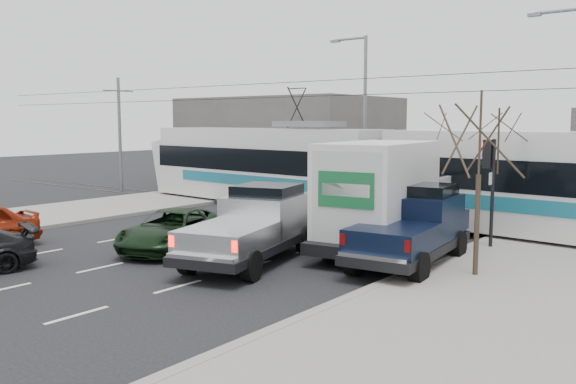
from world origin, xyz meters
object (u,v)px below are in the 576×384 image
Objects in this scene: bare_tree at (480,141)px; tram at (387,173)px; box_truck at (385,197)px; navy_pickup at (414,226)px; green_car at (173,230)px; street_lamp_near at (576,102)px; street_lamp_far at (362,107)px; traffic_signal at (489,169)px; silver_pickup at (256,224)px.

tram is (-6.78, 7.32, -1.69)m from bare_tree.
box_truck reaches higher than navy_pickup.
tram is 10.23m from green_car.
street_lamp_near is 11.73m from navy_pickup.
tram is 3.83× the size of box_truck.
green_car is (2.19, -15.90, -4.44)m from street_lamp_far.
bare_tree is 17.97m from street_lamp_far.
street_lamp_near reaches higher than bare_tree.
tram is at bearing 149.52° from traffic_signal.
street_lamp_far is 8.50m from tram.
bare_tree is 10.37m from green_car.
street_lamp_near is 1.53× the size of navy_pickup.
silver_pickup is (-5.19, -5.84, -1.60)m from traffic_signal.
street_lamp_near reaches higher than tram.
tram is at bearing 110.59° from box_truck.
street_lamp_far reaches higher than box_truck.
tram is at bearing 132.79° from bare_tree.
street_lamp_near is at bearing -9.87° from street_lamp_far.
street_lamp_near is 17.31m from green_car.
street_lamp_near reaches higher than silver_pickup.
traffic_signal is at bearing -41.72° from street_lamp_far.
street_lamp_far is at bearing 76.91° from green_car.
traffic_signal is at bearing 31.56° from box_truck.
green_car is (-5.78, -4.21, -1.14)m from box_truck.
navy_pickup is at bearing 164.18° from bare_tree.
street_lamp_far is (-11.50, 2.00, 0.00)m from street_lamp_near.
traffic_signal reaches higher than box_truck.
tram is at bearing -147.24° from street_lamp_near.
navy_pickup is (-2.16, 0.61, -2.61)m from bare_tree.
navy_pickup reaches higher than silver_pickup.
silver_pickup is at bearing -114.34° from street_lamp_near.
tram is 6.00× the size of green_car.
silver_pickup is 1.14× the size of navy_pickup.
traffic_signal reaches higher than silver_pickup.
navy_pickup is at bearing -43.48° from box_truck.
street_lamp_far is at bearing 170.13° from street_lamp_near.
tram is at bearing 52.90° from green_car.
bare_tree reaches higher than traffic_signal.
bare_tree reaches higher than green_car.
street_lamp_near is at bearing 91.42° from bare_tree.
bare_tree reaches higher than box_truck.
silver_pickup is 3.36m from green_car.
traffic_signal is 3.87m from navy_pickup.
bare_tree is 1.39× the size of traffic_signal.
tram is at bearing 77.38° from silver_pickup.
box_truck is at bearing -110.00° from street_lamp_near.
street_lamp_near and street_lamp_far have the same top height.
bare_tree is at bearing -48.88° from street_lamp_far.
traffic_signal is 7.98m from silver_pickup.
traffic_signal is at bearing 32.90° from silver_pickup.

